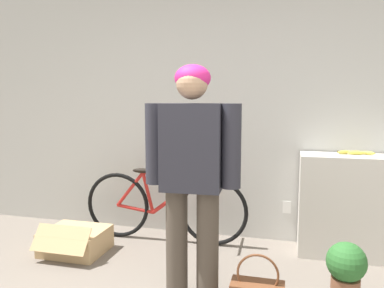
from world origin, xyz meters
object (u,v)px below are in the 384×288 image
(banana, at_px, (355,153))
(cardboard_box, at_px, (75,241))
(potted_plant, at_px, (346,270))
(person, at_px, (192,165))
(bicycle, at_px, (164,206))

(banana, bearing_deg, cardboard_box, -165.80)
(banana, height_order, potted_plant, banana)
(person, relative_size, cardboard_box, 2.99)
(person, bearing_deg, cardboard_box, 154.76)
(cardboard_box, bearing_deg, potted_plant, -8.30)
(cardboard_box, relative_size, potted_plant, 1.23)
(person, xyz_separation_m, cardboard_box, (-1.26, 0.51, -0.86))
(person, xyz_separation_m, banana, (1.23, 1.14, -0.03))
(bicycle, bearing_deg, banana, 3.25)
(person, bearing_deg, bicycle, 115.75)
(banana, bearing_deg, bicycle, -175.27)
(person, relative_size, banana, 5.02)
(person, height_order, cardboard_box, person)
(bicycle, relative_size, cardboard_box, 3.03)
(potted_plant, bearing_deg, bicycle, 152.91)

